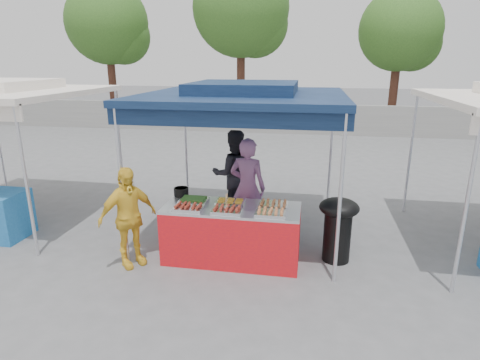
% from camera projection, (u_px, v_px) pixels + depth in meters
% --- Properties ---
extents(ground_plane, '(80.00, 80.00, 0.00)m').
position_uv_depth(ground_plane, '(233.00, 256.00, 6.20)').
color(ground_plane, slate).
extents(back_wall, '(40.00, 0.25, 1.20)m').
position_uv_depth(back_wall, '(284.00, 119.00, 16.40)').
color(back_wall, gray).
rests_on(back_wall, ground_plane).
extents(main_canopy, '(3.20, 3.20, 2.57)m').
position_uv_depth(main_canopy, '(244.00, 95.00, 6.43)').
color(main_canopy, silver).
rests_on(main_canopy, ground_plane).
extents(tree_0, '(3.75, 3.73, 6.41)m').
position_uv_depth(tree_0, '(111.00, 26.00, 18.43)').
color(tree_0, '#48271B').
rests_on(tree_0, ground_plane).
extents(tree_1, '(4.14, 4.14, 7.11)m').
position_uv_depth(tree_1, '(244.00, 12.00, 17.19)').
color(tree_1, '#48271B').
rests_on(tree_1, ground_plane).
extents(tree_2, '(3.44, 3.37, 5.79)m').
position_uv_depth(tree_2, '(403.00, 34.00, 16.73)').
color(tree_2, '#48271B').
rests_on(tree_2, ground_plane).
extents(vendor_table, '(2.00, 0.80, 0.85)m').
position_uv_depth(vendor_table, '(232.00, 233.00, 5.98)').
color(vendor_table, red).
rests_on(vendor_table, ground_plane).
extents(food_tray_fl, '(0.42, 0.30, 0.07)m').
position_uv_depth(food_tray_fl, '(189.00, 208.00, 5.72)').
color(food_tray_fl, silver).
rests_on(food_tray_fl, vendor_table).
extents(food_tray_fm, '(0.42, 0.30, 0.07)m').
position_uv_depth(food_tray_fm, '(227.00, 210.00, 5.63)').
color(food_tray_fm, silver).
rests_on(food_tray_fm, vendor_table).
extents(food_tray_fr, '(0.42, 0.30, 0.07)m').
position_uv_depth(food_tray_fr, '(270.00, 213.00, 5.53)').
color(food_tray_fr, silver).
rests_on(food_tray_fr, vendor_table).
extents(food_tray_bl, '(0.42, 0.30, 0.07)m').
position_uv_depth(food_tray_bl, '(194.00, 200.00, 6.02)').
color(food_tray_bl, silver).
rests_on(food_tray_bl, vendor_table).
extents(food_tray_bm, '(0.42, 0.30, 0.07)m').
position_uv_depth(food_tray_bm, '(230.00, 202.00, 5.96)').
color(food_tray_bm, silver).
rests_on(food_tray_bm, vendor_table).
extents(food_tray_br, '(0.42, 0.30, 0.07)m').
position_uv_depth(food_tray_br, '(274.00, 205.00, 5.84)').
color(food_tray_br, silver).
rests_on(food_tray_br, vendor_table).
extents(cooking_pot, '(0.23, 0.23, 0.13)m').
position_uv_depth(cooking_pot, '(181.00, 192.00, 6.31)').
color(cooking_pot, black).
rests_on(cooking_pot, vendor_table).
extents(skewer_cup, '(0.07, 0.07, 0.09)m').
position_uv_depth(skewer_cup, '(226.00, 210.00, 5.61)').
color(skewer_cup, silver).
rests_on(skewer_cup, vendor_table).
extents(wok_burner, '(0.58, 0.58, 0.98)m').
position_uv_depth(wok_burner, '(338.00, 224.00, 5.92)').
color(wok_burner, black).
rests_on(wok_burner, ground_plane).
extents(crate_left, '(0.56, 0.39, 0.34)m').
position_uv_depth(crate_left, '(219.00, 229.00, 6.77)').
color(crate_left, '#1646B4').
rests_on(crate_left, ground_plane).
extents(crate_right, '(0.50, 0.35, 0.30)m').
position_uv_depth(crate_right, '(264.00, 236.00, 6.54)').
color(crate_right, '#1646B4').
rests_on(crate_right, ground_plane).
extents(crate_stacked, '(0.50, 0.35, 0.30)m').
position_uv_depth(crate_stacked, '(264.00, 219.00, 6.45)').
color(crate_stacked, '#1646B4').
rests_on(crate_stacked, crate_right).
extents(vendor_woman, '(0.68, 0.51, 1.70)m').
position_uv_depth(vendor_woman, '(248.00, 188.00, 6.72)').
color(vendor_woman, '#986190').
rests_on(vendor_woman, ground_plane).
extents(helper_man, '(0.98, 0.87, 1.68)m').
position_uv_depth(helper_man, '(234.00, 174.00, 7.57)').
color(helper_man, black).
rests_on(helper_man, ground_plane).
extents(customer_person, '(0.84, 0.90, 1.49)m').
position_uv_depth(customer_person, '(128.00, 217.00, 5.74)').
color(customer_person, yellow).
rests_on(customer_person, ground_plane).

